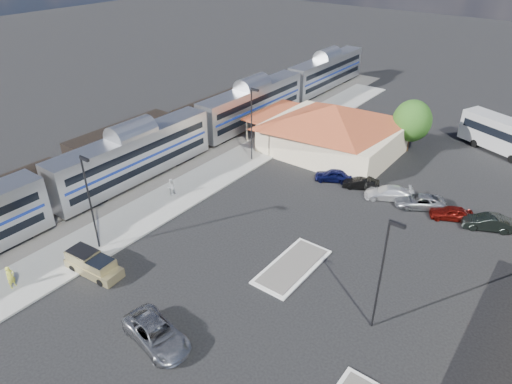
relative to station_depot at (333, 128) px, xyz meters
The scene contains 21 objects.
ground 24.63m from the station_depot, 79.24° to the right, with size 280.00×280.00×0.00m, color black.
railbed 23.14m from the station_depot, 135.78° to the right, with size 16.00×100.00×0.12m, color #4C4944.
platform 19.71m from the station_depot, 112.45° to the right, with size 5.50×92.00×0.18m, color gray.
passenger_train 23.85m from the station_depot, 124.30° to the right, with size 3.00×104.00×5.55m.
freight_cars 25.74m from the station_depot, 139.11° to the right, with size 2.80×46.00×4.00m.
station_depot is the anchor object (origin of this frame).
traffic_island_south 23.80m from the station_depot, 68.74° to the right, with size 3.30×7.50×0.21m.
lamp_plat_s 30.74m from the station_depot, 101.94° to the right, with size 1.08×0.25×9.00m.
lamp_plat_n 10.45m from the station_depot, 128.41° to the right, with size 1.08×0.25×9.00m.
lamp_lot 29.30m from the station_depot, 55.24° to the right, with size 1.08×0.25×9.00m.
tree_depot 9.69m from the station_depot, 38.43° to the left, with size 4.71×4.71×6.63m.
pickup_truck 32.60m from the station_depot, 96.96° to the right, with size 5.21×2.31×1.75m.
suv 34.67m from the station_depot, 80.73° to the right, with size 2.60×5.64×1.57m, color gray.
person_a 38.02m from the station_depot, 101.23° to the right, with size 0.70×0.46×1.93m, color gold.
person_b 21.47m from the station_depot, 111.84° to the right, with size 0.89×0.69×1.82m, color silver.
parked_car_a 8.11m from the station_depot, 59.36° to the right, with size 1.64×4.08×1.39m, color #0C0F3C.
parked_car_b 9.88m from the station_depot, 41.67° to the right, with size 1.35×3.86×1.27m, color black.
parked_car_c 12.54m from the station_depot, 32.77° to the right, with size 1.96×4.82×1.40m, color white.
parked_car_d 15.16m from the station_depot, 25.15° to the right, with size 2.27×4.93×1.37m, color gray.
parked_car_e 18.19m from the station_depot, 21.69° to the right, with size 1.59×3.96×1.35m, color maroon.
parked_car_f 21.07m from the station_depot, 17.68° to the right, with size 1.56×4.47×1.47m, color black.
Camera 1 is at (19.44, -23.46, 24.37)m, focal length 32.00 mm.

